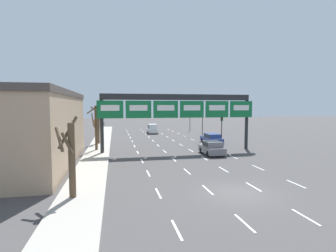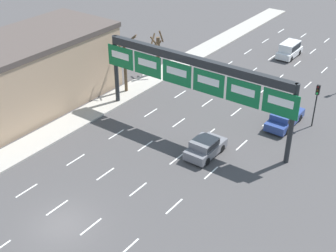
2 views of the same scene
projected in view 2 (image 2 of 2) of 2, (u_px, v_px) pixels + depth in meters
name	position (u px, v px, depth m)	size (l,w,h in m)	color
ground_plane	(63.00, 225.00, 31.47)	(220.00, 220.00, 0.00)	#474444
lane_dashes	(178.00, 140.00, 40.90)	(10.02, 67.00, 0.01)	white
sign_gantry	(194.00, 71.00, 39.65)	(19.14, 0.69, 6.95)	#232628
building_near	(29.00, 71.00, 45.16)	(8.51, 17.65, 6.91)	tan
suv_white	(290.00, 49.00, 57.13)	(1.83, 4.20, 1.87)	silver
car_blue	(285.00, 118.00, 42.70)	(1.95, 4.90, 1.49)	navy
car_grey	(205.00, 147.00, 38.38)	(1.95, 3.95, 1.56)	slate
traffic_light_mid_block	(317.00, 97.00, 41.47)	(0.30, 0.35, 4.12)	black
tree_bare_closest	(126.00, 62.00, 47.55)	(2.21, 1.81, 6.13)	brown
tree_bare_third	(158.00, 52.00, 51.80)	(1.97, 1.69, 5.14)	brown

